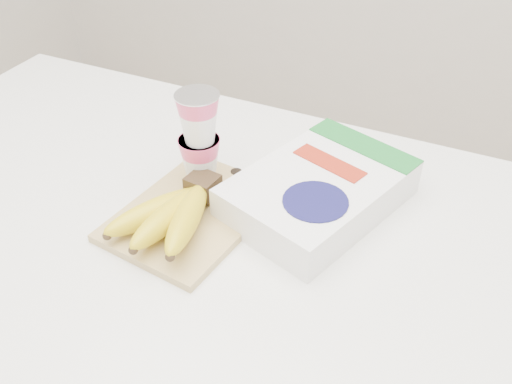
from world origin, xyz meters
TOP-DOWN VIEW (x-y plane):
  - room at (0.00, 0.00)m, footprint 4.00×4.00m
  - cutting_board at (-0.01, 0.06)m, footprint 0.23×0.29m
  - bananas at (-0.01, 0.02)m, footprint 0.16×0.21m
  - yogurt_stack at (-0.03, 0.14)m, footprint 0.07×0.07m
  - cereal_box at (0.17, 0.17)m, footprint 0.28×0.34m

SIDE VIEW (x-z plane):
  - cutting_board at x=-0.01m, z-range 1.01..1.02m
  - cereal_box at x=0.17m, z-range 1.01..1.07m
  - bananas at x=-0.01m, z-range 1.01..1.08m
  - yogurt_stack at x=-0.03m, z-range 1.03..1.19m
  - room at x=0.00m, z-range -0.65..3.35m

